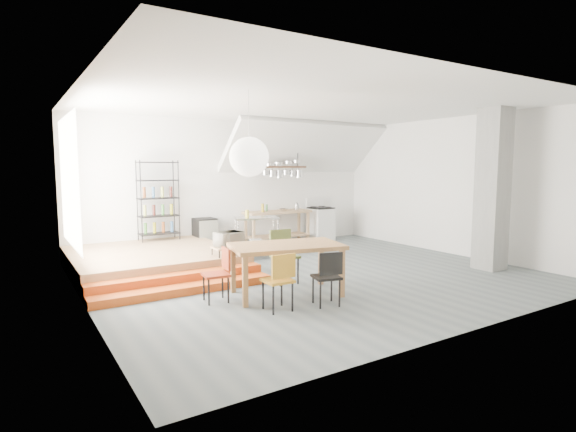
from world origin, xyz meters
TOP-DOWN VIEW (x-y plane):
  - floor at (0.00, 0.00)m, footprint 8.00×8.00m
  - wall_back at (0.00, 3.50)m, footprint 8.00×0.04m
  - wall_left at (-4.00, 0.00)m, footprint 0.04×7.00m
  - wall_right at (4.00, 0.00)m, footprint 0.04×7.00m
  - ceiling at (0.00, 0.00)m, footprint 8.00×7.00m
  - slope_ceiling at (1.80, 2.90)m, footprint 4.40×1.44m
  - window_pane at (-3.98, 1.50)m, footprint 0.02×2.50m
  - platform at (-2.50, 2.00)m, footprint 3.00×3.00m
  - step_lower at (-2.50, 0.05)m, footprint 3.00×0.35m
  - step_upper at (-2.50, 0.40)m, footprint 3.00×0.35m
  - concrete_column at (3.30, -1.50)m, footprint 0.50×0.50m
  - kitchen_counter at (1.10, 3.15)m, footprint 1.80×0.60m
  - stove at (2.50, 3.16)m, footprint 0.60×0.60m
  - pot_rack at (1.13, 2.92)m, footprint 1.20×0.50m
  - wire_shelving at (-2.00, 3.20)m, footprint 0.88×0.38m
  - microwave_shelf at (-1.40, 0.75)m, footprint 0.60×0.40m
  - paper_lantern at (-1.74, -0.76)m, footprint 0.60×0.60m
  - dining_table at (-1.15, -0.89)m, footprint 1.91×1.34m
  - chair_mustard at (-1.68, -1.57)m, footprint 0.40×0.40m
  - chair_black at (-0.96, -1.73)m, footprint 0.46×0.46m
  - chair_olive at (-0.78, -0.18)m, footprint 0.47×0.47m
  - chair_red at (-2.20, -0.65)m, footprint 0.42×0.42m
  - rolling_cart at (-0.20, 1.89)m, footprint 1.06×0.79m
  - mini_fridge at (-0.90, 3.20)m, footprint 0.49×0.49m
  - microwave at (-1.40, 0.75)m, footprint 0.56×0.43m
  - bowl at (1.26, 3.10)m, footprint 0.31×0.31m

SIDE VIEW (x-z plane):
  - floor at x=0.00m, z-range 0.00..0.00m
  - step_lower at x=-2.50m, z-range 0.00..0.13m
  - step_upper at x=-2.50m, z-range 0.00..0.27m
  - platform at x=-2.50m, z-range 0.00..0.40m
  - mini_fridge at x=-0.90m, z-range 0.00..0.83m
  - stove at x=2.50m, z-range -0.11..1.07m
  - chair_red at x=-2.20m, z-range 0.08..0.90m
  - chair_black at x=-0.96m, z-range 0.08..0.90m
  - chair_mustard at x=-1.68m, z-range 0.08..0.93m
  - microwave_shelf at x=-1.40m, z-range 0.46..0.63m
  - chair_olive at x=-0.78m, z-range 0.09..1.03m
  - rolling_cart at x=-0.20m, z-range 0.14..1.08m
  - kitchen_counter at x=1.10m, z-range 0.17..1.08m
  - microwave at x=-1.40m, z-range 0.56..0.84m
  - dining_table at x=-1.15m, z-range 0.32..1.15m
  - bowl at x=1.26m, z-range 0.91..0.97m
  - wire_shelving at x=-2.00m, z-range 0.43..2.23m
  - wall_back at x=0.00m, z-range 0.00..3.20m
  - wall_left at x=-4.00m, z-range 0.00..3.20m
  - wall_right at x=4.00m, z-range 0.00..3.20m
  - concrete_column at x=3.30m, z-range 0.00..3.20m
  - window_pane at x=-3.98m, z-range 0.70..2.90m
  - pot_rack at x=1.13m, z-range 1.26..2.69m
  - paper_lantern at x=-1.74m, z-range 1.90..2.50m
  - slope_ceiling at x=1.80m, z-range 1.89..3.21m
  - ceiling at x=0.00m, z-range 3.19..3.21m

